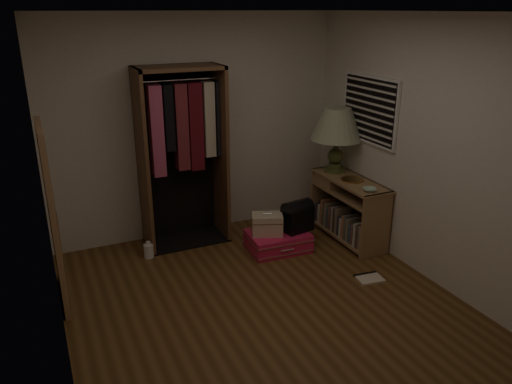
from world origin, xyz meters
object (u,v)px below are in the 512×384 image
console_bookshelf (346,207)px  open_wardrobe (183,141)px  floor_mirror (53,217)px  pink_suitcase (278,241)px  black_bag (297,215)px  train_case (267,224)px  white_jug (149,251)px  table_lamp (337,125)px

console_bookshelf → open_wardrobe: bearing=157.6°
floor_mirror → pink_suitcase: (2.34, 0.07, -0.74)m
floor_mirror → black_bag: 2.61m
train_case → black_bag: size_ratio=1.12×
pink_suitcase → white_jug: 1.47m
table_lamp → white_jug: bearing=176.1°
pink_suitcase → train_case: train_case is taller
open_wardrobe → pink_suitcase: (0.86, -0.70, -1.11)m
floor_mirror → pink_suitcase: 2.45m
train_case → pink_suitcase: bearing=10.8°
console_bookshelf → pink_suitcase: size_ratio=1.55×
floor_mirror → white_jug: bearing=28.1°
pink_suitcase → train_case: size_ratio=1.75×
open_wardrobe → white_jug: (-0.54, -0.27, -1.14)m
white_jug → table_lamp: bearing=-3.9°
open_wardrobe → white_jug: size_ratio=10.65×
console_bookshelf → black_bag: bearing=-179.6°
black_bag → table_lamp: bearing=14.6°
black_bag → console_bookshelf: bearing=-9.3°
console_bookshelf → black_bag: (-0.67, -0.00, 0.01)m
white_jug → console_bookshelf: bearing=-11.2°
pink_suitcase → white_jug: (-1.40, 0.43, -0.02)m
floor_mirror → white_jug: 1.31m
open_wardrobe → black_bag: bearing=-33.9°
console_bookshelf → floor_mirror: bearing=-179.2°
pink_suitcase → train_case: 0.26m
white_jug → floor_mirror: bearing=-151.9°
console_bookshelf → pink_suitcase: 0.94m
floor_mirror → train_case: 2.27m
open_wardrobe → table_lamp: size_ratio=2.64×
open_wardrobe → table_lamp: open_wardrobe is taller
open_wardrobe → table_lamp: 1.82m
floor_mirror → train_case: bearing=2.5°
console_bookshelf → table_lamp: 0.98m
floor_mirror → open_wardrobe: bearing=27.5°
floor_mirror → table_lamp: floor_mirror is taller
console_bookshelf → white_jug: (-2.30, 0.46, -0.31)m
floor_mirror → pink_suitcase: bearing=1.8°
floor_mirror → console_bookshelf: bearing=0.8°
open_wardrobe → floor_mirror: size_ratio=1.21×
open_wardrobe → floor_mirror: open_wardrobe is taller
console_bookshelf → black_bag: console_bookshelf is taller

